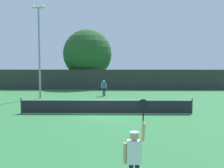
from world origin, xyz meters
TOP-DOWN VIEW (x-y plane):
  - ground_plane at (0.00, 0.00)m, footprint 120.00×120.00m
  - tennis_net at (0.00, 0.00)m, footprint 11.79×0.08m
  - perimeter_fence at (0.00, 16.57)m, footprint 30.10×0.12m
  - player_serving at (1.17, -11.30)m, footprint 0.67×0.40m
  - player_receiving at (-0.59, 9.71)m, footprint 0.57×0.25m
  - tennis_ball at (-2.66, 0.33)m, footprint 0.07×0.07m
  - light_pole at (-6.76, 7.86)m, footprint 1.18×0.28m
  - large_tree at (-3.39, 20.09)m, footprint 6.87×6.87m
  - parked_car_near at (-7.91, 21.50)m, footprint 2.26×4.35m
  - parked_car_mid at (6.16, 23.62)m, footprint 2.05×4.26m

SIDE VIEW (x-z plane):
  - ground_plane at x=0.00m, z-range 0.00..0.00m
  - tennis_ball at x=-2.66m, z-range 0.00..0.07m
  - tennis_net at x=0.00m, z-range -0.02..1.05m
  - parked_car_near at x=-7.91m, z-range -0.07..1.62m
  - parked_car_mid at x=6.16m, z-range -0.07..1.62m
  - player_receiving at x=-0.59m, z-range 0.19..1.86m
  - player_serving at x=1.17m, z-range -0.15..2.38m
  - perimeter_fence at x=0.00m, z-range 0.00..2.60m
  - large_tree at x=-3.39m, z-range 0.64..8.81m
  - light_pole at x=-6.76m, z-range 0.57..9.57m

